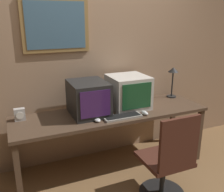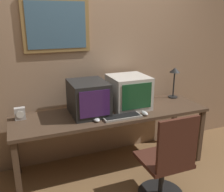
{
  "view_description": "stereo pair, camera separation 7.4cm",
  "coord_description": "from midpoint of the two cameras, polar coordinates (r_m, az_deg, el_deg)",
  "views": [
    {
      "loc": [
        -1.07,
        -1.66,
        1.78
      ],
      "look_at": [
        0.0,
        0.83,
        0.92
      ],
      "focal_mm": 40.0,
      "sensor_mm": 36.0,
      "label": 1
    },
    {
      "loc": [
        -1.0,
        -1.68,
        1.78
      ],
      "look_at": [
        0.0,
        0.83,
        0.92
      ],
      "focal_mm": 40.0,
      "sensor_mm": 36.0,
      "label": 2
    }
  ],
  "objects": [
    {
      "name": "keyboard_main",
      "position": [
        2.74,
        1.6,
        -4.71
      ],
      "size": [
        0.43,
        0.16,
        0.03
      ],
      "color": "#A8A399",
      "rests_on": "desk"
    },
    {
      "name": "mouse_near_keyboard",
      "position": [
        2.84,
        6.75,
        -3.85
      ],
      "size": [
        0.06,
        0.12,
        0.04
      ],
      "color": "silver",
      "rests_on": "desk"
    },
    {
      "name": "desk_clock",
      "position": [
        2.84,
        -21.05,
        -3.98
      ],
      "size": [
        0.11,
        0.07,
        0.13
      ],
      "color": "#B7B2AD",
      "rests_on": "desk"
    },
    {
      "name": "monitor_left",
      "position": [
        2.8,
        -6.17,
        -0.5
      ],
      "size": [
        0.4,
        0.49,
        0.38
      ],
      "color": "black",
      "rests_on": "desk"
    },
    {
      "name": "office_chair",
      "position": [
        2.59,
        11.82,
        -15.07
      ],
      "size": [
        0.47,
        0.47,
        0.95
      ],
      "color": "black",
      "rests_on": "ground_plane"
    },
    {
      "name": "desk",
      "position": [
        2.93,
        -0.72,
        -4.92
      ],
      "size": [
        2.27,
        0.65,
        0.73
      ],
      "color": "#4C3828",
      "rests_on": "ground_plane"
    },
    {
      "name": "monitor_right",
      "position": [
        3.0,
        2.98,
        0.97
      ],
      "size": [
        0.44,
        0.45,
        0.39
      ],
      "color": "beige",
      "rests_on": "desk"
    },
    {
      "name": "wall_back",
      "position": [
        3.13,
        -3.83,
        8.85
      ],
      "size": [
        8.0,
        0.08,
        2.6
      ],
      "color": "tan",
      "rests_on": "ground_plane"
    },
    {
      "name": "mouse_far_corner",
      "position": [
        2.65,
        -4.21,
        -5.47
      ],
      "size": [
        0.07,
        0.1,
        0.03
      ],
      "color": "silver",
      "rests_on": "desk"
    },
    {
      "name": "desk_lamp",
      "position": [
        3.46,
        13.15,
        4.65
      ],
      "size": [
        0.14,
        0.14,
        0.41
      ],
      "color": "black",
      "rests_on": "desk"
    }
  ]
}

